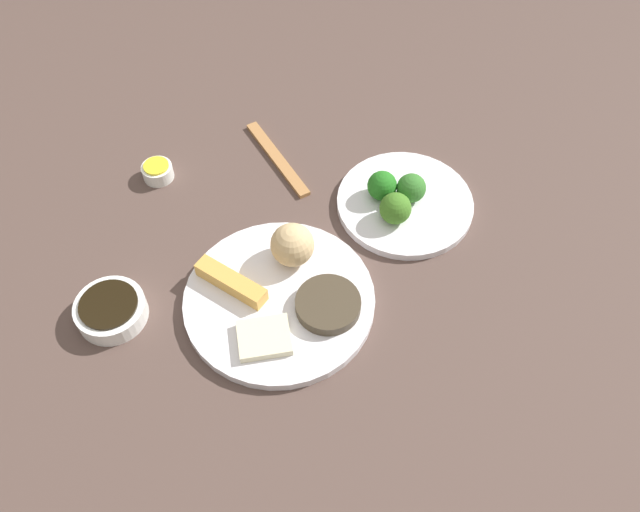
# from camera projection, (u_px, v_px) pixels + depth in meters

# --- Properties ---
(tabletop) EXTENTS (2.20, 2.20, 0.02)m
(tabletop) POSITION_uv_depth(u_px,v_px,m) (280.00, 303.00, 1.01)
(tabletop) COLOR #503D36
(tabletop) RESTS_ON ground
(main_plate) EXTENTS (0.29, 0.29, 0.02)m
(main_plate) POSITION_uv_depth(u_px,v_px,m) (280.00, 300.00, 0.99)
(main_plate) COLOR white
(main_plate) RESTS_ON tabletop
(rice_scoop) EXTENTS (0.07, 0.07, 0.07)m
(rice_scoop) POSITION_uv_depth(u_px,v_px,m) (292.00, 245.00, 1.00)
(rice_scoop) COLOR tan
(rice_scoop) RESTS_ON main_plate
(spring_roll) EXTENTS (0.10, 0.11, 0.02)m
(spring_roll) POSITION_uv_depth(u_px,v_px,m) (231.00, 282.00, 0.99)
(spring_roll) COLOR gold
(spring_roll) RESTS_ON main_plate
(crab_rangoon_wonton) EXTENTS (0.07, 0.08, 0.01)m
(crab_rangoon_wonton) POSITION_uv_depth(u_px,v_px,m) (264.00, 338.00, 0.94)
(crab_rangoon_wonton) COLOR beige
(crab_rangoon_wonton) RESTS_ON main_plate
(stir_fry_heap) EXTENTS (0.10, 0.10, 0.02)m
(stir_fry_heap) POSITION_uv_depth(u_px,v_px,m) (328.00, 304.00, 0.97)
(stir_fry_heap) COLOR #3F3526
(stir_fry_heap) RESTS_ON main_plate
(broccoli_plate) EXTENTS (0.23, 0.23, 0.01)m
(broccoli_plate) POSITION_uv_depth(u_px,v_px,m) (405.00, 203.00, 1.11)
(broccoli_plate) COLOR white
(broccoli_plate) RESTS_ON tabletop
(broccoli_floret_0) EXTENTS (0.05, 0.05, 0.05)m
(broccoli_floret_0) POSITION_uv_depth(u_px,v_px,m) (411.00, 188.00, 1.08)
(broccoli_floret_0) COLOR #327129
(broccoli_floret_0) RESTS_ON broccoli_plate
(broccoli_floret_1) EXTENTS (0.05, 0.05, 0.05)m
(broccoli_floret_1) POSITION_uv_depth(u_px,v_px,m) (395.00, 208.00, 1.06)
(broccoli_floret_1) COLOR #3D7221
(broccoli_floret_1) RESTS_ON broccoli_plate
(broccoli_floret_2) EXTENTS (0.05, 0.05, 0.05)m
(broccoli_floret_2) POSITION_uv_depth(u_px,v_px,m) (382.00, 186.00, 1.09)
(broccoli_floret_2) COLOR #226F1C
(broccoli_floret_2) RESTS_ON broccoli_plate
(soy_sauce_bowl) EXTENTS (0.11, 0.11, 0.03)m
(soy_sauce_bowl) POSITION_uv_depth(u_px,v_px,m) (111.00, 311.00, 0.97)
(soy_sauce_bowl) COLOR white
(soy_sauce_bowl) RESTS_ON tabletop
(soy_sauce_bowl_liquid) EXTENTS (0.09, 0.09, 0.00)m
(soy_sauce_bowl_liquid) POSITION_uv_depth(u_px,v_px,m) (108.00, 304.00, 0.96)
(soy_sauce_bowl_liquid) COLOR black
(soy_sauce_bowl_liquid) RESTS_ON soy_sauce_bowl
(sauce_ramekin_hot_mustard) EXTENTS (0.05, 0.05, 0.03)m
(sauce_ramekin_hot_mustard) POSITION_uv_depth(u_px,v_px,m) (158.00, 172.00, 1.14)
(sauce_ramekin_hot_mustard) COLOR white
(sauce_ramekin_hot_mustard) RESTS_ON tabletop
(sauce_ramekin_hot_mustard_liquid) EXTENTS (0.04, 0.04, 0.00)m
(sauce_ramekin_hot_mustard_liquid) POSITION_uv_depth(u_px,v_px,m) (156.00, 166.00, 1.13)
(sauce_ramekin_hot_mustard_liquid) COLOR yellow
(sauce_ramekin_hot_mustard_liquid) RESTS_ON sauce_ramekin_hot_mustard
(chopsticks_pair) EXTENTS (0.20, 0.10, 0.01)m
(chopsticks_pair) POSITION_uv_depth(u_px,v_px,m) (277.00, 159.00, 1.17)
(chopsticks_pair) COLOR #AE7744
(chopsticks_pair) RESTS_ON tabletop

